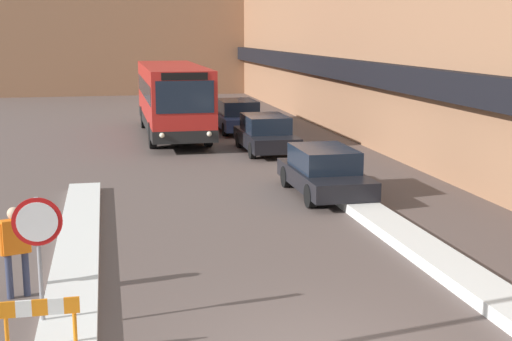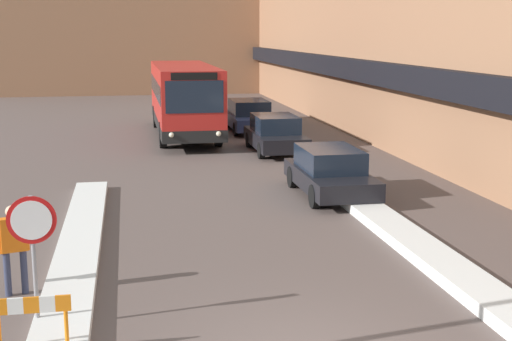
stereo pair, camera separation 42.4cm
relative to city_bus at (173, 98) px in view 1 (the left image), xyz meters
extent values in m
cube|color=#996B4C|center=(9.96, 1.29, 2.59)|extent=(5.00, 60.00, 8.66)
cube|color=black|center=(7.21, 1.29, 1.31)|extent=(0.50, 60.00, 0.90)
cube|color=silver|center=(-3.64, -18.11, -1.64)|extent=(0.90, 15.19, 0.20)
cube|color=silver|center=(3.56, -19.69, -1.61)|extent=(0.90, 17.28, 0.24)
cube|color=red|center=(0.00, 0.01, 0.09)|extent=(2.51, 10.32, 2.73)
cube|color=black|center=(0.00, 0.01, -1.04)|extent=(2.53, 10.34, 0.48)
cube|color=#192333|center=(0.00, 0.01, 0.47)|extent=(2.53, 9.50, 0.75)
cube|color=#192333|center=(0.00, -5.17, 0.50)|extent=(2.21, 0.03, 1.23)
cube|color=black|center=(0.00, -5.17, 1.27)|extent=(1.75, 0.03, 0.28)
sphere|color=#F2EAC6|center=(-0.90, -5.18, -0.93)|extent=(0.20, 0.20, 0.20)
sphere|color=#F2EAC6|center=(0.90, -5.18, -0.93)|extent=(0.20, 0.20, 0.20)
cylinder|color=black|center=(-1.13, -3.19, -1.20)|extent=(0.28, 1.07, 1.07)
cylinder|color=black|center=(1.13, -3.19, -1.20)|extent=(0.28, 1.07, 1.07)
cylinder|color=black|center=(-1.13, 3.21, -1.20)|extent=(0.28, 1.07, 1.07)
cylinder|color=black|center=(1.13, 3.21, -1.20)|extent=(0.28, 1.07, 1.07)
cube|color=black|center=(3.16, -12.74, -1.23)|extent=(1.77, 4.27, 0.50)
cube|color=#192333|center=(3.16, -12.63, -0.66)|extent=(1.56, 2.35, 0.62)
cylinder|color=black|center=(3.97, -14.07, -1.41)|extent=(0.20, 0.64, 0.64)
cylinder|color=black|center=(2.35, -14.07, -1.41)|extent=(0.20, 0.64, 0.64)
cylinder|color=black|center=(3.97, -11.42, -1.41)|extent=(0.20, 0.64, 0.64)
cylinder|color=black|center=(2.35, -11.42, -1.41)|extent=(0.20, 0.64, 0.64)
cube|color=black|center=(3.16, -5.03, -1.22)|extent=(1.81, 4.34, 0.55)
cube|color=#192333|center=(3.16, -4.92, -0.62)|extent=(1.59, 2.39, 0.65)
cylinder|color=black|center=(3.98, -6.38, -1.43)|extent=(0.20, 0.62, 0.62)
cylinder|color=black|center=(2.34, -6.38, -1.43)|extent=(0.20, 0.62, 0.62)
cylinder|color=black|center=(3.98, -3.69, -1.43)|extent=(0.20, 0.62, 0.62)
cylinder|color=black|center=(2.34, -3.69, -1.43)|extent=(0.20, 0.62, 0.62)
cube|color=navy|center=(3.16, 1.04, -1.21)|extent=(1.89, 4.66, 0.57)
cube|color=#192333|center=(3.16, 1.16, -0.59)|extent=(1.67, 2.56, 0.66)
cylinder|color=black|center=(4.03, -0.40, -1.43)|extent=(0.20, 0.61, 0.61)
cylinder|color=black|center=(2.29, -0.40, -1.43)|extent=(0.20, 0.61, 0.61)
cylinder|color=black|center=(4.03, 2.48, -1.43)|extent=(0.20, 0.61, 0.61)
cylinder|color=black|center=(2.29, 2.48, -1.43)|extent=(0.20, 0.61, 0.61)
cylinder|color=gray|center=(-4.02, -20.96, -0.65)|extent=(0.07, 0.07, 2.18)
cylinder|color=red|center=(-4.02, -20.98, 0.06)|extent=(0.76, 0.03, 0.76)
cylinder|color=white|center=(-4.02, -20.99, 0.06)|extent=(0.62, 0.02, 0.62)
cylinder|color=#333851|center=(-4.72, -19.36, -1.33)|extent=(0.12, 0.12, 0.82)
cylinder|color=#333851|center=(-4.44, -19.28, -1.33)|extent=(0.12, 0.12, 0.82)
cube|color=orange|center=(-4.58, -19.32, -0.61)|extent=(0.48, 0.32, 0.61)
sphere|color=beige|center=(-4.58, -19.32, -0.19)|extent=(0.22, 0.22, 0.22)
cylinder|color=orange|center=(-4.79, -19.39, -0.64)|extent=(0.10, 0.10, 0.58)
cylinder|color=orange|center=(-4.37, -19.26, -0.64)|extent=(0.10, 0.10, 0.58)
cylinder|color=orange|center=(-4.42, -22.04, -1.39)|extent=(0.06, 0.06, 0.70)
cylinder|color=orange|center=(-3.48, -22.04, -1.39)|extent=(0.06, 0.06, 0.70)
cube|color=orange|center=(-4.39, -22.04, -0.92)|extent=(0.22, 0.04, 0.24)
cube|color=white|center=(-4.17, -22.04, -0.92)|extent=(0.22, 0.04, 0.24)
cube|color=orange|center=(-3.95, -22.04, -0.92)|extent=(0.22, 0.04, 0.24)
cube|color=white|center=(-3.73, -22.04, -0.92)|extent=(0.22, 0.04, 0.24)
cube|color=orange|center=(-3.51, -22.04, -0.92)|extent=(0.22, 0.04, 0.24)
camera|label=1|loc=(-2.91, -32.00, 2.93)|focal=50.00mm
camera|label=2|loc=(-2.50, -32.08, 2.93)|focal=50.00mm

